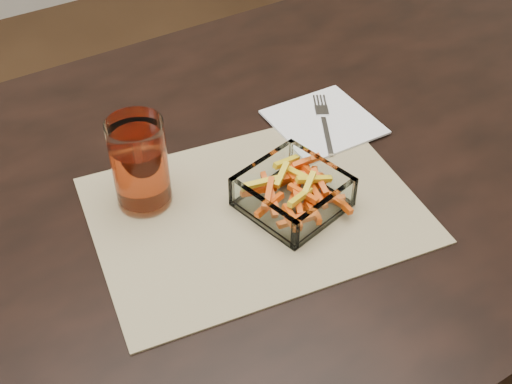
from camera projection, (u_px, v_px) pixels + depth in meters
dining_table at (259, 210)px, 1.04m from camera, size 1.60×0.90×0.75m
placemat at (255, 210)px, 0.91m from camera, size 0.50×0.40×0.00m
glass_bowl at (293, 194)px, 0.90m from camera, size 0.15×0.15×0.05m
tumbler at (140, 167)px, 0.88m from camera, size 0.08×0.08×0.14m
napkin at (324, 122)px, 1.06m from camera, size 0.16×0.16×0.00m
fork at (324, 121)px, 1.05m from camera, size 0.09×0.15×0.00m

